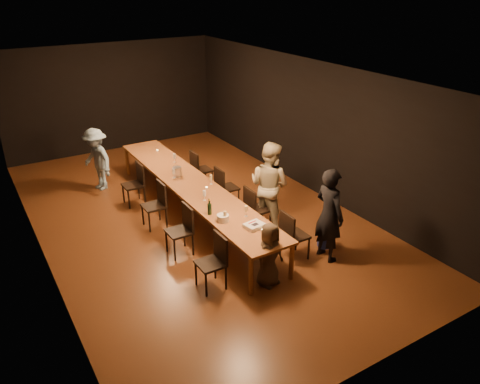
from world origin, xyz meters
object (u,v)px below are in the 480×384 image
chair_right_1 (258,209)px  chair_left_3 (133,185)px  child (269,255)px  table (191,186)px  plate_stack (223,218)px  champagne_bottle (210,206)px  man_blue (97,159)px  chair_left_0 (210,263)px  chair_left_2 (154,206)px  woman_birthday (329,215)px  ice_bucket (177,172)px  chair_right_0 (295,235)px  chair_right_2 (227,187)px  woman_tan (269,185)px  chair_right_3 (202,169)px  birthday_cake (254,226)px  chair_left_1 (179,231)px

chair_right_1 → chair_left_3: same height
child → table: bearing=74.8°
plate_stack → champagne_bottle: champagne_bottle is taller
child → man_blue: bearing=88.3°
chair_left_0 → chair_left_2: bearing=0.0°
chair_left_2 → woman_birthday: bearing=-140.8°
chair_left_3 → man_blue: 1.30m
chair_left_2 → ice_bucket: bearing=-56.6°
chair_left_2 → child: 2.94m
champagne_bottle → table: bearing=77.2°
chair_right_0 → man_blue: 5.26m
chair_right_2 → woman_birthday: woman_birthday is taller
chair_right_2 → man_blue: man_blue is taller
chair_right_1 → woman_tan: size_ratio=0.52×
chair_right_3 → woman_birthday: 3.94m
woman_birthday → birthday_cake: 1.33m
chair_right_0 → chair_right_1: 1.20m
table → child: 2.81m
chair_right_0 → child: (-0.84, -0.41, 0.09)m
chair_left_3 → woman_birthday: 4.48m
chair_right_3 → chair_left_2: 2.08m
man_blue → champagne_bottle: man_blue is taller
woman_birthday → birthday_cake: (-1.25, 0.47, -0.08)m
chair_right_1 → ice_bucket: bearing=-151.3°
plate_stack → man_blue: bearing=103.8°
ice_bucket → chair_left_3: bearing=137.7°
chair_left_1 → woman_birthday: (2.19, -1.49, 0.40)m
chair_right_2 → chair_left_3: size_ratio=1.00×
chair_left_2 → woman_tan: (2.00, -1.15, 0.42)m
chair_left_1 → chair_right_0: bearing=-125.2°
chair_left_0 → woman_tan: size_ratio=0.52×
chair_left_0 → woman_tan: (2.00, 1.25, 0.42)m
chair_left_2 → woman_birthday: size_ratio=0.54×
chair_left_2 → chair_left_3: same height
woman_birthday → ice_bucket: woman_birthday is taller
chair_right_3 → champagne_bottle: bearing=-24.2°
chair_right_0 → chair_right_2: same height
chair_left_0 → man_blue: bearing=4.9°
chair_left_2 → child: (0.86, -2.81, 0.09)m
chair_left_1 → chair_left_3: bearing=0.0°
chair_right_1 → chair_left_2: bearing=-125.2°
chair_left_1 → chair_left_3: (0.00, 2.40, 0.00)m
birthday_cake → plate_stack: plate_stack is taller
birthday_cake → chair_left_2: bearing=104.9°
chair_left_1 → woman_tan: 2.04m
chair_right_2 → chair_left_2: 1.70m
chair_right_3 → woman_tan: bearing=7.3°
child → plate_stack: 1.13m
chair_left_0 → chair_left_1: (0.00, 1.20, 0.00)m
chair_left_2 → ice_bucket: size_ratio=4.49×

